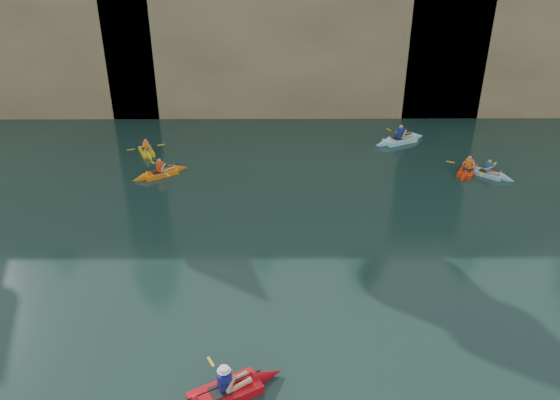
{
  "coord_description": "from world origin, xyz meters",
  "views": [
    {
      "loc": [
        0.73,
        -13.01,
        11.91
      ],
      "look_at": [
        0.84,
        4.06,
        3.0
      ],
      "focal_mm": 35.0,
      "sensor_mm": 36.0,
      "label": 1
    }
  ],
  "objects_px": {
    "kayaker_orange": "(160,173)",
    "kayaker_ltblue_near": "(488,173)",
    "kayaker_red_far": "(468,170)",
    "main_kayaker": "(225,392)"
  },
  "relations": [
    {
      "from": "kayaker_orange",
      "to": "kayaker_ltblue_near",
      "type": "xyz_separation_m",
      "value": [
        16.88,
        -0.13,
        -0.01
      ]
    },
    {
      "from": "kayaker_orange",
      "to": "kayaker_red_far",
      "type": "distance_m",
      "value": 15.98
    },
    {
      "from": "kayaker_orange",
      "to": "kayaker_red_far",
      "type": "relative_size",
      "value": 0.95
    },
    {
      "from": "main_kayaker",
      "to": "kayaker_ltblue_near",
      "type": "xyz_separation_m",
      "value": [
        12.33,
        14.51,
        -0.04
      ]
    },
    {
      "from": "kayaker_red_far",
      "to": "main_kayaker",
      "type": "bearing_deg",
      "value": 172.53
    },
    {
      "from": "main_kayaker",
      "to": "kayaker_orange",
      "type": "xyz_separation_m",
      "value": [
        -4.55,
        14.64,
        -0.03
      ]
    },
    {
      "from": "main_kayaker",
      "to": "kayaker_red_far",
      "type": "xyz_separation_m",
      "value": [
        11.43,
        14.9,
        -0.04
      ]
    },
    {
      "from": "main_kayaker",
      "to": "kayaker_red_far",
      "type": "height_order",
      "value": "main_kayaker"
    },
    {
      "from": "main_kayaker",
      "to": "kayaker_ltblue_near",
      "type": "relative_size",
      "value": 1.38
    },
    {
      "from": "kayaker_ltblue_near",
      "to": "kayaker_orange",
      "type": "bearing_deg",
      "value": -140.28
    }
  ]
}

